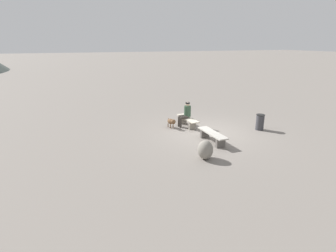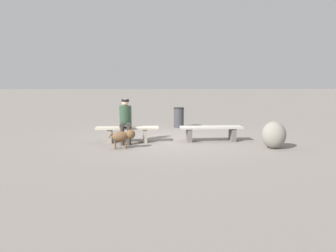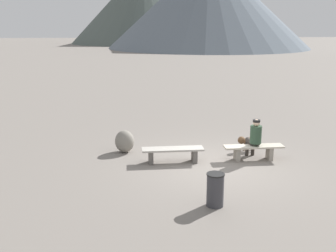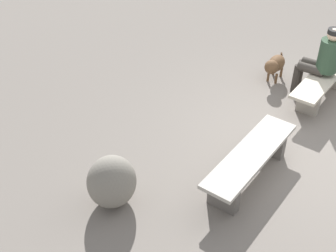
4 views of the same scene
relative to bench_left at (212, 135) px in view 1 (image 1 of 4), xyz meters
name	(u,v)px [view 1 (image 1 of 4)]	position (x,y,z in m)	size (l,w,h in m)	color
ground	(206,133)	(1.23, -0.36, -0.34)	(210.00, 210.00, 0.06)	gray
bench_left	(212,135)	(0.00, 0.00, 0.00)	(1.84, 0.49, 0.44)	#605B56
bench_right	(188,120)	(2.46, 0.04, 0.01)	(1.81, 0.46, 0.45)	gray
seated_person	(186,113)	(2.50, 0.13, 0.42)	(0.37, 0.67, 1.26)	#2D4733
dog	(171,122)	(2.50, 0.92, 0.02)	(0.70, 0.32, 0.50)	brown
trash_bin	(260,122)	(0.68, -3.06, 0.08)	(0.41, 0.41, 0.78)	#38383D
boulder	(205,150)	(-1.44, 1.13, 0.05)	(0.62, 0.58, 0.72)	gray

